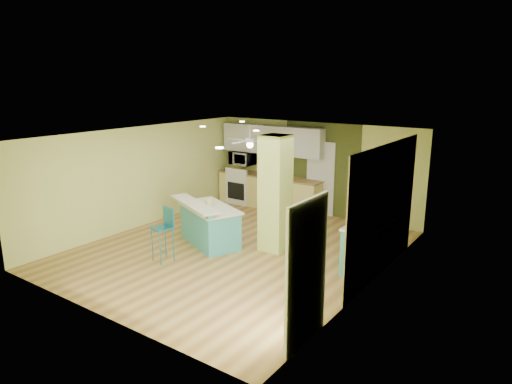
% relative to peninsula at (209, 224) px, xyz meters
% --- Properties ---
extents(floor, '(6.00, 7.00, 0.01)m').
position_rel_peninsula_xyz_m(floor, '(0.74, 0.07, -0.47)').
color(floor, olive).
rests_on(floor, ground).
extents(ceiling, '(6.00, 7.00, 0.01)m').
position_rel_peninsula_xyz_m(ceiling, '(0.74, 0.07, 2.04)').
color(ceiling, white).
rests_on(ceiling, wall_back).
extents(wall_back, '(6.00, 0.01, 2.50)m').
position_rel_peninsula_xyz_m(wall_back, '(0.74, 3.58, 0.79)').
color(wall_back, '#D2DB75').
rests_on(wall_back, floor).
extents(wall_front, '(6.00, 0.01, 2.50)m').
position_rel_peninsula_xyz_m(wall_front, '(0.74, -3.43, 0.79)').
color(wall_front, '#D2DB75').
rests_on(wall_front, floor).
extents(wall_left, '(0.01, 7.00, 2.50)m').
position_rel_peninsula_xyz_m(wall_left, '(-2.27, 0.07, 0.79)').
color(wall_left, '#D2DB75').
rests_on(wall_left, floor).
extents(wall_right, '(0.01, 7.00, 2.50)m').
position_rel_peninsula_xyz_m(wall_right, '(3.74, 0.07, 0.79)').
color(wall_right, '#D2DB75').
rests_on(wall_right, floor).
extents(wood_panel, '(0.02, 3.40, 2.50)m').
position_rel_peninsula_xyz_m(wood_panel, '(3.72, 0.67, 0.79)').
color(wood_panel, '#957F55').
rests_on(wood_panel, floor).
extents(olive_accent, '(2.20, 0.02, 2.50)m').
position_rel_peninsula_xyz_m(olive_accent, '(0.94, 3.56, 0.79)').
color(olive_accent, '#424A1D').
rests_on(olive_accent, floor).
extents(interior_door, '(0.82, 0.05, 2.00)m').
position_rel_peninsula_xyz_m(interior_door, '(0.94, 3.53, 0.54)').
color(interior_door, silver).
rests_on(interior_door, floor).
extents(french_door, '(0.04, 1.08, 2.10)m').
position_rel_peninsula_xyz_m(french_door, '(3.71, -2.23, 0.59)').
color(french_door, white).
rests_on(french_door, floor).
extents(column, '(0.55, 0.55, 2.50)m').
position_rel_peninsula_xyz_m(column, '(1.39, 0.57, 0.79)').
color(column, '#B7CF60').
rests_on(column, floor).
extents(kitchen_run, '(3.25, 0.63, 0.94)m').
position_rel_peninsula_xyz_m(kitchen_run, '(-0.56, 3.27, 0.01)').
color(kitchen_run, '#E6D478').
rests_on(kitchen_run, floor).
extents(stove, '(0.76, 0.66, 1.08)m').
position_rel_peninsula_xyz_m(stove, '(-1.51, 3.26, -0.00)').
color(stove, white).
rests_on(stove, floor).
extents(upper_cabinets, '(3.20, 0.34, 0.80)m').
position_rel_peninsula_xyz_m(upper_cabinets, '(-0.56, 3.39, 1.49)').
color(upper_cabinets, silver).
rests_on(upper_cabinets, wall_back).
extents(microwave, '(0.70, 0.48, 0.39)m').
position_rel_peninsula_xyz_m(microwave, '(-1.51, 3.27, 0.89)').
color(microwave, white).
rests_on(microwave, wall_back).
extents(ceiling_fan, '(1.41, 1.41, 0.61)m').
position_rel_peninsula_xyz_m(ceiling_fan, '(-0.36, 2.07, 1.62)').
color(ceiling_fan, white).
rests_on(ceiling_fan, ceiling).
extents(pendant_lamp, '(0.14, 0.14, 0.69)m').
position_rel_peninsula_xyz_m(pendant_lamp, '(3.39, 0.82, 1.42)').
color(pendant_lamp, silver).
rests_on(pendant_lamp, ceiling).
extents(wall_decor, '(0.03, 0.90, 0.70)m').
position_rel_peninsula_xyz_m(wall_decor, '(3.70, 0.87, 1.09)').
color(wall_decor, brown).
rests_on(wall_decor, wood_panel).
extents(peninsula, '(2.01, 1.62, 1.00)m').
position_rel_peninsula_xyz_m(peninsula, '(0.00, 0.00, 0.00)').
color(peninsula, teal).
rests_on(peninsula, floor).
extents(bar_stool, '(0.44, 0.44, 1.11)m').
position_rel_peninsula_xyz_m(bar_stool, '(-0.09, -1.24, 0.28)').
color(bar_stool, '#1E6F87').
rests_on(bar_stool, floor).
extents(side_counter, '(0.62, 1.46, 0.94)m').
position_rel_peninsula_xyz_m(side_counter, '(3.44, 0.77, 0.01)').
color(side_counter, teal).
rests_on(side_counter, floor).
extents(fruit_bowl, '(0.37, 0.37, 0.08)m').
position_rel_peninsula_xyz_m(fruit_bowl, '(-0.55, 3.23, 0.52)').
color(fruit_bowl, '#3B2418').
rests_on(fruit_bowl, kitchen_run).
extents(canister, '(0.17, 0.17, 0.15)m').
position_rel_peninsula_xyz_m(canister, '(-0.03, 0.04, 0.48)').
color(canister, yellow).
rests_on(canister, peninsula).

